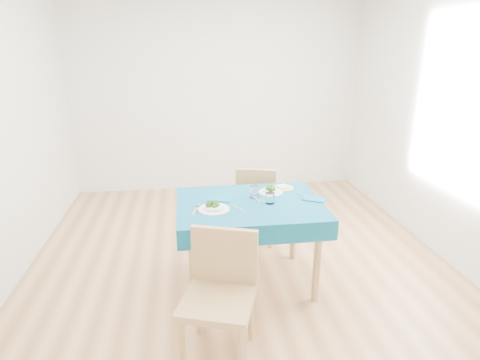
{
  "coord_description": "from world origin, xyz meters",
  "views": [
    {
      "loc": [
        -0.48,
        -3.38,
        2.0
      ],
      "look_at": [
        0.0,
        0.0,
        0.85
      ],
      "focal_mm": 30.0,
      "sensor_mm": 36.0,
      "label": 1
    }
  ],
  "objects": [
    {
      "name": "chair_near",
      "position": [
        -0.31,
        -1.17,
        0.57
      ],
      "size": [
        0.59,
        0.62,
        1.14
      ],
      "primitive_type": "cube",
      "rotation": [
        0.0,
        0.0,
        -0.33
      ],
      "color": "#9F7B4A",
      "rests_on": "ground"
    },
    {
      "name": "bowl_far",
      "position": [
        0.26,
        -0.13,
        0.79
      ],
      "size": [
        0.21,
        0.21,
        0.06
      ],
      "primitive_type": null,
      "color": "white",
      "rests_on": "table"
    },
    {
      "name": "tumbler_center",
      "position": [
        0.1,
        -0.21,
        0.81
      ],
      "size": [
        0.08,
        0.08,
        0.1
      ],
      "primitive_type": "cylinder",
      "color": "white",
      "rests_on": "table"
    },
    {
      "name": "knife_far",
      "position": [
        0.53,
        -0.27,
        0.76
      ],
      "size": [
        0.09,
        0.21,
        0.0
      ],
      "primitive_type": "cube",
      "rotation": [
        0.0,
        0.0,
        0.33
      ],
      "color": "silver",
      "rests_on": "table"
    },
    {
      "name": "tumbler_side",
      "position": [
        0.2,
        -0.37,
        0.81
      ],
      "size": [
        0.07,
        0.07,
        0.09
      ],
      "primitive_type": "cylinder",
      "color": "white",
      "rests_on": "table"
    },
    {
      "name": "table",
      "position": [
        0.04,
        -0.32,
        0.38
      ],
      "size": [
        1.19,
        0.91,
        0.76
      ],
      "primitive_type": "cube",
      "color": "navy",
      "rests_on": "ground"
    },
    {
      "name": "fork_near",
      "position": [
        -0.42,
        -0.43,
        0.76
      ],
      "size": [
        0.07,
        0.2,
        0.0
      ],
      "primitive_type": "cube",
      "rotation": [
        0.0,
        0.0,
        -0.24
      ],
      "color": "silver",
      "rests_on": "table"
    },
    {
      "name": "fork_far",
      "position": [
        0.1,
        -0.23,
        0.76
      ],
      "size": [
        0.06,
        0.2,
        0.0
      ],
      "primitive_type": "cube",
      "rotation": [
        0.0,
        0.0,
        0.15
      ],
      "color": "silver",
      "rests_on": "table"
    },
    {
      "name": "napkin_near",
      "position": [
        -0.2,
        -0.22,
        0.76
      ],
      "size": [
        0.23,
        0.19,
        0.01
      ],
      "primitive_type": "cube",
      "rotation": [
        0.0,
        0.0,
        -0.32
      ],
      "color": "#0D5472",
      "rests_on": "table"
    },
    {
      "name": "side_plate",
      "position": [
        0.4,
        -0.02,
        0.76
      ],
      "size": [
        0.18,
        0.18,
        0.01
      ],
      "primitive_type": "cylinder",
      "color": "#B4D568",
      "rests_on": "table"
    },
    {
      "name": "chair_far",
      "position": [
        0.25,
        0.47,
        0.5
      ],
      "size": [
        0.5,
        0.53,
        1.0
      ],
      "primitive_type": "cube",
      "rotation": [
        0.0,
        0.0,
        2.86
      ],
      "color": "#9F7B4A",
      "rests_on": "ground"
    },
    {
      "name": "bread_slice",
      "position": [
        0.4,
        -0.02,
        0.77
      ],
      "size": [
        0.13,
        0.13,
        0.01
      ],
      "primitive_type": "cube",
      "rotation": [
        0.0,
        0.0,
        0.46
      ],
      "color": "beige",
      "rests_on": "side_plate"
    },
    {
      "name": "room_shell",
      "position": [
        0.0,
        0.0,
        1.35
      ],
      "size": [
        4.02,
        4.52,
        2.73
      ],
      "color": "#98693F",
      "rests_on": "ground"
    },
    {
      "name": "knife_near",
      "position": [
        -0.07,
        -0.45,
        0.76
      ],
      "size": [
        0.09,
        0.18,
        0.0
      ],
      "primitive_type": "cube",
      "rotation": [
        0.0,
        0.0,
        0.43
      ],
      "color": "silver",
      "rests_on": "table"
    },
    {
      "name": "bowl_near",
      "position": [
        -0.27,
        -0.44,
        0.8
      ],
      "size": [
        0.25,
        0.25,
        0.08
      ],
      "primitive_type": null,
      "color": "white",
      "rests_on": "table"
    },
    {
      "name": "napkin_far",
      "position": [
        0.59,
        -0.33,
        0.76
      ],
      "size": [
        0.22,
        0.2,
        0.01
      ],
      "primitive_type": "cube",
      "rotation": [
        0.0,
        0.0,
        -0.5
      ],
      "color": "#0D5472",
      "rests_on": "table"
    }
  ]
}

